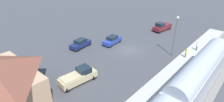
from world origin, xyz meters
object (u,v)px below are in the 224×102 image
Objects in this scene: pickup_maroon at (162,27)px; light_pole_near_platform at (175,32)px; sedan_blue at (112,40)px; pickup_tan at (79,76)px; pedestrian_on_platform at (197,45)px; pedestrian_waiting_far at (186,52)px; sedan_navy at (80,43)px.

pickup_maroon is 0.76× the size of light_pole_near_platform.
pickup_tan reaches higher than sedan_blue.
pickup_maroon is 13.89m from light_pole_near_platform.
pedestrian_on_platform is 23.01m from pickup_tan.
pickup_maroon is (10.01, -10.63, -0.25)m from pedestrian_waiting_far.
pedestrian_waiting_far is 0.23× the size of light_pole_near_platform.
pedestrian_on_platform and pedestrian_waiting_far have the same top height.
pedestrian_waiting_far is (0.49, 4.26, 0.00)m from pedestrian_on_platform.
sedan_navy is 11.74m from pickup_tan.
sedan_navy is at bearing 69.11° from pickup_maroon.
pickup_tan is 18.05m from light_pole_near_platform.
pedestrian_waiting_far is at bearing -171.51° from light_pole_near_platform.
light_pole_near_platform is at bearing 58.58° from pedestrian_on_platform.
pickup_maroon is (-7.54, -19.75, 0.15)m from sedan_navy.
sedan_blue is at bearing 14.66° from pedestrian_waiting_far.
pedestrian_waiting_far is at bearing 83.43° from pedestrian_on_platform.
pickup_maroon is 1.00× the size of pickup_tan.
light_pole_near_platform reaches higher than pickup_maroon.
sedan_blue is (14.44, 7.91, -0.40)m from pedestrian_on_platform.
sedan_blue is 14.20m from pickup_tan.
pedestrian_on_platform is 22.46m from sedan_navy.
pedestrian_waiting_far is at bearing -165.34° from sedan_blue.
pedestrian_waiting_far reaches higher than sedan_blue.
light_pole_near_platform is (-7.69, 10.98, 3.63)m from pickup_maroon.
sedan_navy is at bearing 29.95° from light_pole_near_platform.
sedan_blue is 0.83× the size of pickup_maroon.
pickup_tan reaches higher than sedan_navy.
pickup_tan is at bearing 111.72° from sedan_blue.
pedestrian_on_platform is 12.29m from pickup_maroon.
pickup_tan is (-8.85, 7.72, 0.15)m from sedan_navy.
sedan_blue is 0.63× the size of light_pole_near_platform.
sedan_blue is 12.67m from light_pole_near_platform.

